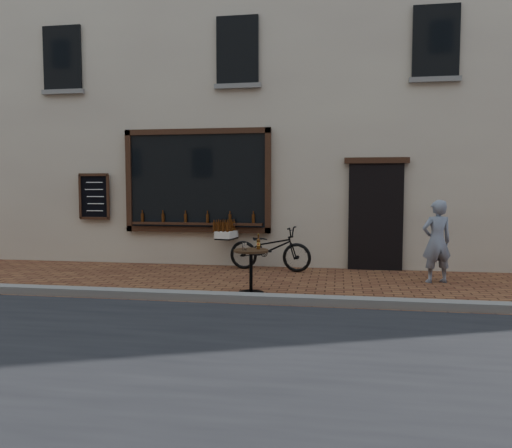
# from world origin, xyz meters

# --- Properties ---
(ground) EXTENTS (90.00, 90.00, 0.00)m
(ground) POSITION_xyz_m (0.00, 0.00, 0.00)
(ground) COLOR brown
(ground) RESTS_ON ground
(kerb) EXTENTS (90.00, 0.25, 0.12)m
(kerb) POSITION_xyz_m (0.00, 0.20, 0.06)
(kerb) COLOR slate
(kerb) RESTS_ON ground
(shop_building) EXTENTS (28.00, 6.20, 10.00)m
(shop_building) POSITION_xyz_m (0.00, 6.50, 5.00)
(shop_building) COLOR beige
(shop_building) RESTS_ON ground
(cargo_bicycle) EXTENTS (2.12, 0.90, 0.98)m
(cargo_bicycle) POSITION_xyz_m (-0.28, 3.03, 0.47)
(cargo_bicycle) COLOR black
(cargo_bicycle) RESTS_ON ground
(bistro_table) EXTENTS (0.56, 0.56, 0.96)m
(bistro_table) POSITION_xyz_m (-0.24, 0.76, 0.51)
(bistro_table) COLOR black
(bistro_table) RESTS_ON ground
(pedestrian) EXTENTS (0.62, 0.49, 1.49)m
(pedestrian) POSITION_xyz_m (2.89, 2.24, 0.75)
(pedestrian) COLOR slate
(pedestrian) RESTS_ON ground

